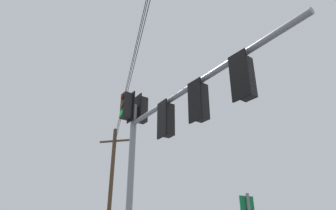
{
  "coord_description": "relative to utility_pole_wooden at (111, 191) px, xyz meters",
  "views": [
    {
      "loc": [
        -2.58,
        -9.32,
        1.75
      ],
      "look_at": [
        0.76,
        -2.76,
        5.17
      ],
      "focal_mm": 31.38,
      "sensor_mm": 36.0,
      "label": 1
    }
  ],
  "objects": [
    {
      "name": "signal_mast_assembly",
      "position": [
        -2.65,
        -13.44,
        -0.28
      ],
      "size": [
        1.37,
        6.52,
        6.35
      ],
      "color": "gray",
      "rests_on": "ground"
    },
    {
      "name": "utility_pole_wooden",
      "position": [
        0.0,
        0.0,
        0.0
      ],
      "size": [
        1.86,
        1.58,
        9.43
      ],
      "color": "#4C3823",
      "rests_on": "ground"
    },
    {
      "name": "overhead_wire_span",
      "position": [
        -3.13,
        -13.0,
        3.64
      ],
      "size": [
        6.29,
        26.01,
        0.95
      ],
      "color": "black"
    }
  ]
}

